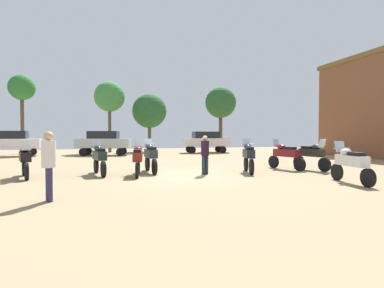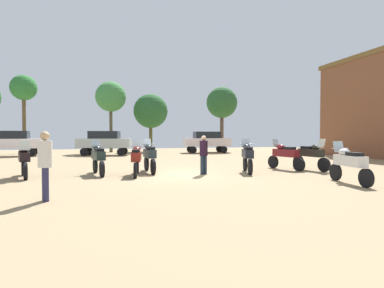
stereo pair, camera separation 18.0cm
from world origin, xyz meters
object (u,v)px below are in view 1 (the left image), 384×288
motorcycle_4 (286,155)px  person_1 (49,160)px  car_3 (104,141)px  tree_3 (221,103)px  motorcycle_5 (138,158)px  tree_5 (149,111)px  tree_1 (22,89)px  motorcycle_7 (99,157)px  car_2 (206,140)px  motorcycle_6 (351,163)px  car_1 (10,142)px  motorcycle_3 (151,156)px  person_2 (205,152)px  motorcycle_9 (312,155)px  motorcycle_11 (249,156)px  motorcycle_1 (25,159)px  tree_2 (109,97)px

motorcycle_4 → person_1: (-9.73, -4.71, 0.30)m
car_3 → tree_3: size_ratio=0.68×
motorcycle_5 → car_3: car_3 is taller
tree_5 → tree_1: bearing=-174.1°
motorcycle_7 → car_2: 16.99m
motorcycle_6 → car_1: (-15.32, 18.20, 0.46)m
motorcycle_3 → motorcycle_7: 2.19m
motorcycle_6 → car_3: bearing=122.3°
car_3 → tree_1: (-7.03, 4.26, 4.63)m
motorcycle_3 → person_2: (2.11, -1.32, 0.21)m
tree_1 → motorcycle_5: bearing=-64.6°
motorcycle_7 → motorcycle_9: (9.66, -0.93, 0.01)m
motorcycle_11 → tree_5: (-1.74, 19.46, 3.41)m
person_1 → tree_5: (5.70, 23.50, 3.13)m
car_3 → car_1: bearing=97.3°
motorcycle_5 → person_2: person_2 is taller
motorcycle_1 → car_3: 13.49m
motorcycle_11 → person_2: 2.06m
motorcycle_1 → motorcycle_6: (11.13, -4.51, -0.02)m
tree_1 → car_2: bearing=-10.6°
car_3 → tree_2: bearing=4.6°
motorcycle_3 → person_1: (-3.27, -5.28, 0.29)m
motorcycle_3 → motorcycle_9: size_ratio=1.00×
motorcycle_1 → person_1: bearing=92.4°
car_3 → person_1: bearing=-172.3°
motorcycle_9 → tree_3: bearing=-106.6°
motorcycle_7 → car_1: (-6.95, 13.47, 0.45)m
tree_3 → tree_1: bearing=179.8°
motorcycle_11 → car_3: bearing=130.9°
motorcycle_9 → motorcycle_1: bearing=-12.5°
tree_2 → tree_3: (11.38, -0.34, -0.29)m
car_2 → tree_5: 7.04m
motorcycle_3 → motorcycle_1: bearing=-178.6°
motorcycle_3 → person_2: 2.50m
tree_2 → tree_5: bearing=13.1°
motorcycle_9 → person_1: (-10.76, -4.13, 0.29)m
tree_1 → tree_2: size_ratio=1.03×
motorcycle_5 → tree_1: tree_1 is taller
tree_2 → car_1: bearing=-151.9°
tree_5 → person_1: bearing=-103.6°
car_1 → tree_2: bearing=-66.2°
car_1 → tree_1: size_ratio=0.63×
motorcycle_1 → motorcycle_11: (9.09, -0.81, 0.01)m
motorcycle_3 → motorcycle_9: motorcycle_3 is taller
car_2 → car_3: size_ratio=0.96×
motorcycle_11 → tree_1: size_ratio=0.29×
motorcycle_11 → car_1: (-13.29, 14.50, 0.43)m
car_2 → car_1: bearing=96.1°
motorcycle_3 → tree_1: size_ratio=0.31×
car_2 → tree_3: tree_3 is taller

